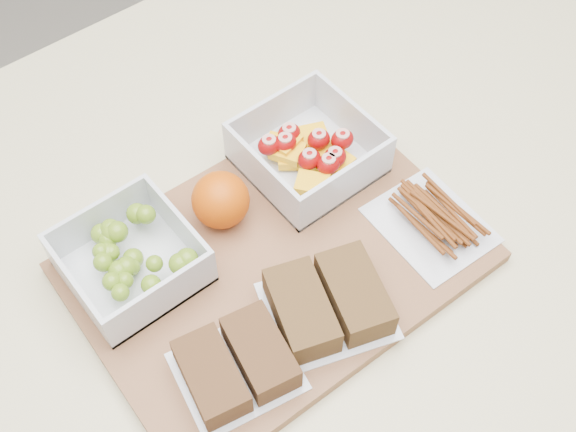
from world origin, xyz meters
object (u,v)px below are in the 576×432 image
object	(u,v)px
pretzel_bag	(432,218)
orange	(221,200)
grape_container	(131,258)
fruit_container	(308,152)
sandwich_bag_center	(328,303)
sandwich_bag_left	(236,365)
cutting_board	(277,262)

from	to	relation	value
pretzel_bag	orange	bearing A→B (deg)	138.53
pretzel_bag	grape_container	bearing A→B (deg)	151.36
orange	fruit_container	bearing A→B (deg)	-0.67
sandwich_bag_center	pretzel_bag	size ratio (longest dim) A/B	1.16
grape_container	sandwich_bag_left	world-z (taller)	grape_container
sandwich_bag_left	fruit_container	bearing A→B (deg)	35.73
sandwich_bag_center	pretzel_bag	distance (m)	0.16
grape_container	fruit_container	size ratio (longest dim) A/B	0.93
grape_container	fruit_container	distance (m)	0.24
cutting_board	sandwich_bag_center	world-z (taller)	sandwich_bag_center
orange	pretzel_bag	xyz separation A→B (m)	(0.18, -0.16, -0.02)
orange	pretzel_bag	distance (m)	0.23
sandwich_bag_center	pretzel_bag	world-z (taller)	sandwich_bag_center
orange	sandwich_bag_left	xyz separation A→B (m)	(-0.10, -0.16, -0.02)
grape_container	orange	distance (m)	0.11
cutting_board	sandwich_bag_left	world-z (taller)	sandwich_bag_left
cutting_board	pretzel_bag	world-z (taller)	pretzel_bag
orange	pretzel_bag	bearing A→B (deg)	-41.47
fruit_container	orange	distance (m)	0.12
cutting_board	orange	xyz separation A→B (m)	(-0.01, 0.08, 0.04)
cutting_board	pretzel_bag	size ratio (longest dim) A/B	3.15
cutting_board	orange	bearing A→B (deg)	100.92
fruit_container	cutting_board	bearing A→B (deg)	-143.86
sandwich_bag_center	pretzel_bag	bearing A→B (deg)	3.55
sandwich_bag_center	grape_container	bearing A→B (deg)	127.55
fruit_container	pretzel_bag	size ratio (longest dim) A/B	1.06
orange	pretzel_bag	size ratio (longest dim) A/B	0.48
grape_container	orange	bearing A→B (deg)	-1.64
cutting_board	sandwich_bag_left	distance (m)	0.14
pretzel_bag	cutting_board	bearing A→B (deg)	155.63
fruit_container	sandwich_bag_center	bearing A→B (deg)	-123.50
orange	sandwich_bag_center	world-z (taller)	orange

